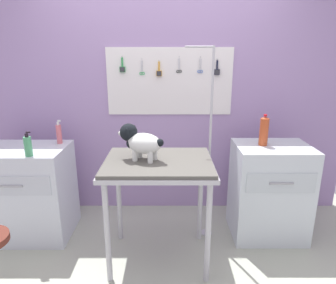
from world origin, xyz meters
name	(u,v)px	position (x,y,z in m)	size (l,w,h in m)	color
rear_wall_panel	(163,108)	(0.00, 1.28, 1.16)	(4.00, 0.11, 2.30)	#A284B8
grooming_table	(159,172)	(-0.01, 0.33, 0.80)	(0.88, 0.68, 0.90)	#B7B7BC
grooming_arm	(209,154)	(0.44, 0.69, 0.83)	(0.30, 0.11, 1.78)	#B7B7BC
dog	(140,141)	(-0.15, 0.35, 1.05)	(0.38, 0.27, 0.28)	white
counter_left	(28,192)	(-1.28, 0.70, 0.44)	(0.80, 0.58, 0.88)	silver
cabinet_right	(270,191)	(1.04, 0.70, 0.45)	(0.68, 0.54, 0.91)	silver
detangler_spray	(29,146)	(-1.10, 0.48, 0.97)	(0.07, 0.06, 0.21)	#469864
shampoo_bottle	(60,134)	(-0.97, 0.86, 0.98)	(0.05, 0.05, 0.23)	#D0636E
soda_bottle	(265,131)	(0.94, 0.72, 1.04)	(0.08, 0.08, 0.29)	#B04421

